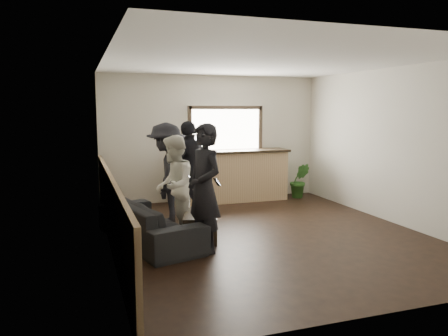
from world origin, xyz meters
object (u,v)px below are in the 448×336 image
object	(u,v)px
cup_a	(196,207)
person_c	(167,174)
person_b	(174,186)
potted_plant	(300,181)
coffee_table	(201,225)
cup_b	(208,212)
person_a	(204,188)
bar_counter	(229,173)
person_d	(190,169)
sofa	(149,222)

from	to	relation	value
cup_a	person_c	bearing A→B (deg)	112.77
cup_a	person_b	world-z (taller)	person_b
potted_plant	person_b	bearing A→B (deg)	-148.72
coffee_table	cup_b	bearing A→B (deg)	-74.41
person_a	bar_counter	bearing A→B (deg)	137.53
person_d	bar_counter	bearing A→B (deg)	-171.98
cup_a	person_d	size ratio (longest dim) A/B	0.07
sofa	potted_plant	size ratio (longest dim) A/B	2.74
cup_b	person_a	world-z (taller)	person_a
sofa	person_d	distance (m)	1.89
person_a	person_d	xyz separation A→B (m)	(0.34, 2.17, -0.01)
coffee_table	cup_b	size ratio (longest dim) A/B	9.37
bar_counter	person_b	world-z (taller)	bar_counter
sofa	person_a	xyz separation A→B (m)	(0.69, -0.70, 0.60)
person_b	person_d	world-z (taller)	person_d
cup_b	person_b	size ratio (longest dim) A/B	0.06
person_a	person_d	distance (m)	2.20
person_c	cup_a	bearing A→B (deg)	35.44
cup_a	cup_b	xyz separation A→B (m)	(0.06, -0.44, -0.00)
bar_counter	potted_plant	world-z (taller)	bar_counter
sofa	cup_a	bearing A→B (deg)	-92.13
coffee_table	potted_plant	world-z (taller)	potted_plant
potted_plant	person_b	xyz separation A→B (m)	(-3.42, -2.08, 0.42)
coffee_table	person_b	size ratio (longest dim) A/B	0.57
cup_a	person_b	distance (m)	0.51
cup_a	coffee_table	bearing A→B (deg)	-88.48
coffee_table	potted_plant	bearing A→B (deg)	37.84
sofa	person_d	size ratio (longest dim) A/B	1.21
sofa	person_d	xyz separation A→B (m)	(1.03, 1.48, 0.59)
person_b	person_a	bearing A→B (deg)	34.22
bar_counter	person_c	size ratio (longest dim) A/B	1.48
person_a	cup_b	bearing A→B (deg)	140.33
person_b	person_d	distance (m)	1.36
potted_plant	coffee_table	bearing A→B (deg)	-142.16
cup_b	cup_a	bearing A→B (deg)	98.28
cup_b	person_b	world-z (taller)	person_b
cup_b	potted_plant	distance (m)	3.96
cup_a	person_c	distance (m)	0.97
cup_a	person_a	world-z (taller)	person_a
bar_counter	person_a	xyz separation A→B (m)	(-1.51, -3.21, 0.29)
bar_counter	person_a	bearing A→B (deg)	-115.12
sofa	potted_plant	xyz separation A→B (m)	(3.87, 2.33, 0.08)
person_a	person_b	size ratio (longest dim) A/B	1.13
cup_a	person_c	xyz separation A→B (m)	(-0.33, 0.79, 0.45)
coffee_table	person_c	size ratio (longest dim) A/B	0.51
cup_b	person_a	distance (m)	0.67
sofa	cup_a	world-z (taller)	sofa
person_a	person_b	world-z (taller)	person_a
potted_plant	person_b	size ratio (longest dim) A/B	0.49
person_d	cup_b	bearing A→B (deg)	51.26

